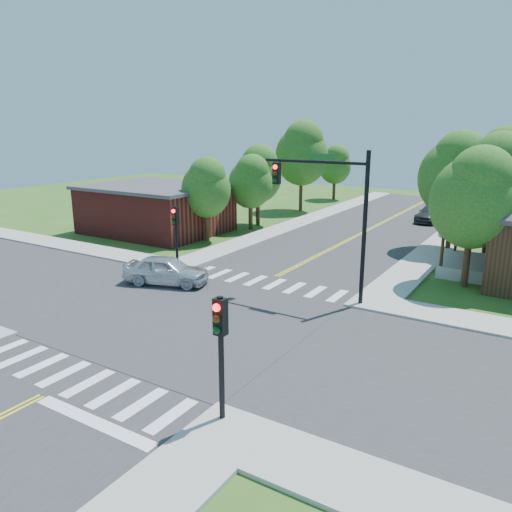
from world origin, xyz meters
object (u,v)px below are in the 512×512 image
Objects in this scene: signal_pole_se at (220,336)px; car_silver at (166,271)px; signal_pole_nw at (176,226)px; signal_mast_ne at (331,201)px; car_dgrey at (432,214)px.

car_silver is (-9.93, 8.85, -1.89)m from signal_pole_se.
signal_pole_nw is at bearing 10.39° from car_silver.
signal_mast_ne reaches higher than car_dgrey.
signal_mast_ne is 1.43× the size of car_dgrey.
signal_pole_nw is at bearing -108.56° from car_dgrey.
car_silver is at bearing -164.00° from signal_mast_ne.
car_silver is 26.94m from car_dgrey.
signal_pole_se reaches higher than car_silver.
signal_pole_se is 34.75m from car_dgrey.
signal_mast_ne reaches higher than signal_pole_se.
signal_pole_se is at bearing -149.77° from car_silver.
signal_mast_ne reaches higher than car_silver.
signal_pole_nw is at bearing -179.93° from signal_mast_ne.
signal_pole_nw is 0.75× the size of car_dgrey.
signal_pole_se is (1.69, -11.21, -2.19)m from signal_mast_ne.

